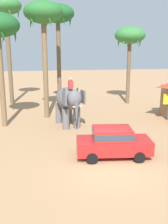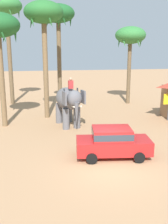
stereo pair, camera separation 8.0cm
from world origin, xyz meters
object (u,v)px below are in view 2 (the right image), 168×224
object	(u,v)px
palm_tree_left_of_road	(7,11)
palm_tree_far_back	(44,17)
elephant_with_mahout	(68,101)
palm_tree_near_hut	(130,38)
car_sedan_foreground	(113,141)
palm_tree_leaning_seaward	(58,18)

from	to	relation	value
palm_tree_left_of_road	palm_tree_far_back	bearing A→B (deg)	-61.83
palm_tree_far_back	elephant_with_mahout	bearing A→B (deg)	-62.18
palm_tree_far_back	palm_tree_near_hut	bearing A→B (deg)	26.73
car_sedan_foreground	palm_tree_leaning_seaward	distance (m)	15.79
palm_tree_near_hut	palm_tree_left_of_road	xyz separation A→B (m)	(-12.60, 2.09, 2.63)
palm_tree_far_back	palm_tree_leaning_seaward	world-z (taller)	palm_tree_leaning_seaward
elephant_with_mahout	palm_tree_leaning_seaward	distance (m)	9.92
elephant_with_mahout	palm_tree_leaning_seaward	world-z (taller)	palm_tree_leaning_seaward
elephant_with_mahout	palm_tree_far_back	world-z (taller)	palm_tree_far_back
palm_tree_near_hut	palm_tree_left_of_road	distance (m)	13.05
palm_tree_left_of_road	palm_tree_leaning_seaward	bearing A→B (deg)	-25.76
palm_tree_leaning_seaward	elephant_with_mahout	bearing A→B (deg)	-89.48
palm_tree_far_back	palm_tree_leaning_seaward	distance (m)	4.48
palm_tree_left_of_road	palm_tree_leaning_seaward	world-z (taller)	palm_tree_left_of_road
car_sedan_foreground	palm_tree_leaning_seaward	bearing A→B (deg)	97.54
palm_tree_near_hut	palm_tree_far_back	world-z (taller)	palm_tree_far_back
elephant_with_mahout	palm_tree_leaning_seaward	size ratio (longest dim) A/B	0.40
elephant_with_mahout	palm_tree_near_hut	world-z (taller)	palm_tree_near_hut
car_sedan_foreground	elephant_with_mahout	distance (m)	6.68
car_sedan_foreground	palm_tree_far_back	xyz separation A→B (m)	(-3.30, 9.35, 7.50)
palm_tree_near_hut	palm_tree_left_of_road	size ratio (longest dim) A/B	0.74
palm_tree_left_of_road	car_sedan_foreground	bearing A→B (deg)	-66.78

